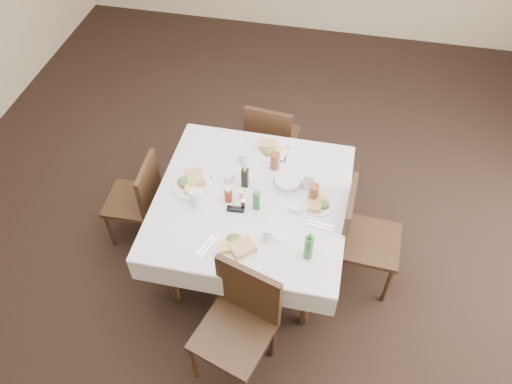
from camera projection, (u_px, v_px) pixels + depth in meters
ground_plane at (251, 239)px, 4.34m from camera, size 7.00×7.00×0.00m
room_shell at (249, 75)px, 3.05m from camera, size 6.04×7.04×2.80m
dining_table at (252, 205)px, 3.70m from camera, size 1.41×1.41×0.76m
chair_north at (271, 137)px, 4.46m from camera, size 0.46×0.46×0.88m
chair_south at (240, 318)px, 3.24m from camera, size 0.57×0.57×0.97m
chair_east at (359, 233)px, 3.71m from camera, size 0.47×0.47×0.94m
chair_west at (140, 196)px, 4.02m from camera, size 0.41×0.41×0.85m
meal_north at (270, 149)px, 3.95m from camera, size 0.27×0.27×0.06m
meal_south at (237, 247)px, 3.33m from camera, size 0.30×0.30×0.07m
meal_east at (318, 204)px, 3.58m from camera, size 0.23×0.23×0.05m
meal_west at (191, 183)px, 3.71m from camera, size 0.30×0.30×0.07m
side_plate_a at (234, 166)px, 3.85m from camera, size 0.16×0.16×0.01m
side_plate_b at (282, 234)px, 3.42m from camera, size 0.14×0.14×0.01m
water_n at (243, 159)px, 3.83m from camera, size 0.07×0.07×0.12m
water_s at (267, 235)px, 3.36m from camera, size 0.06×0.06×0.11m
water_e at (309, 180)px, 3.66m from camera, size 0.08×0.08×0.15m
water_w at (194, 198)px, 3.55m from camera, size 0.08×0.08×0.14m
iced_tea_a at (275, 161)px, 3.79m from camera, size 0.07×0.07×0.15m
iced_tea_b at (314, 193)px, 3.57m from camera, size 0.07×0.07×0.15m
bread_basket at (288, 183)px, 3.70m from camera, size 0.21×0.21×0.07m
oil_cruet_dark at (245, 177)px, 3.66m from camera, size 0.05×0.05×0.21m
oil_cruet_green at (257, 199)px, 3.52m from camera, size 0.05×0.05×0.20m
ketchup_bottle at (228, 195)px, 3.59m from camera, size 0.06×0.06×0.13m
salt_shaker at (241, 195)px, 3.61m from camera, size 0.04×0.04×0.08m
pepper_shaker at (243, 204)px, 3.56m from camera, size 0.03×0.03×0.07m
coffee_mug at (229, 178)px, 3.72m from camera, size 0.12×0.12×0.08m
sunglasses at (236, 209)px, 3.56m from camera, size 0.13×0.05×0.03m
green_bottle at (309, 247)px, 3.23m from camera, size 0.06×0.06×0.23m
sugar_caddy at (295, 209)px, 3.55m from camera, size 0.09×0.07×0.04m
cutlery_n at (284, 154)px, 3.94m from camera, size 0.05×0.19×0.01m
cutlery_s at (207, 246)px, 3.36m from camera, size 0.11×0.21×0.01m
cutlery_e at (320, 225)px, 3.48m from camera, size 0.19×0.06×0.01m
cutlery_w at (200, 176)px, 3.79m from camera, size 0.20×0.06×0.01m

